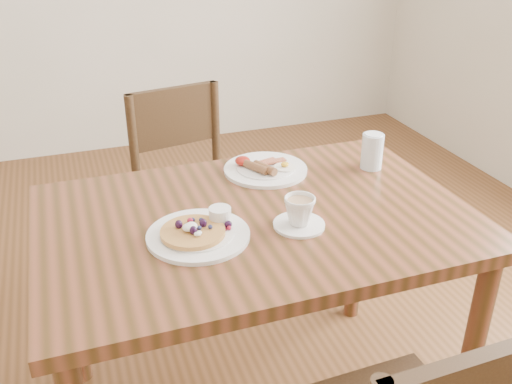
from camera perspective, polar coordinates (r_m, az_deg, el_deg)
dining_table at (r=1.64m, az=0.00°, el=-5.25°), size 1.20×0.80×0.75m
chair_far at (r=2.32m, az=-6.53°, el=0.29°), size 0.49×0.49×0.88m
pancake_plate at (r=1.49m, az=-5.70°, el=-3.99°), size 0.27×0.27×0.06m
breakfast_plate at (r=1.84m, az=0.84°, el=2.38°), size 0.27×0.27×0.04m
teacup_saucer at (r=1.52m, az=4.36°, el=-2.15°), size 0.14×0.14×0.09m
water_glass at (r=1.89m, az=11.54°, el=4.01°), size 0.07×0.07×0.12m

